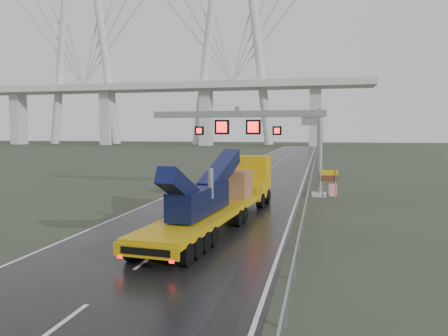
% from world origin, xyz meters
% --- Properties ---
extents(ground, '(400.00, 400.00, 0.00)m').
position_xyz_m(ground, '(0.00, 0.00, 0.00)').
color(ground, '#323927').
rests_on(ground, ground).
extents(road, '(11.00, 200.00, 0.02)m').
position_xyz_m(road, '(0.00, 40.00, 0.01)').
color(road, black).
rests_on(road, ground).
extents(guardrail, '(0.20, 140.00, 1.40)m').
position_xyz_m(guardrail, '(6.10, 30.00, 0.70)').
color(guardrail, gray).
rests_on(guardrail, ground).
extents(sign_gantry, '(14.90, 1.20, 7.42)m').
position_xyz_m(sign_gantry, '(2.10, 17.99, 5.61)').
color(sign_gantry, beige).
rests_on(sign_gantry, ground).
extents(cable_stayed_bridge, '(170.00, 14.00, 110.00)m').
position_xyz_m(cable_stayed_bridge, '(-55.00, 140.00, 50.01)').
color(cable_stayed_bridge, beige).
rests_on(cable_stayed_bridge, ground).
extents(heavy_haul_truck, '(4.19, 18.27, 4.26)m').
position_xyz_m(heavy_haul_truck, '(1.48, 7.16, 1.65)').
color(heavy_haul_truck, '#C6A60B').
rests_on(heavy_haul_truck, ground).
extents(exit_sign_pair, '(1.35, 0.27, 2.33)m').
position_xyz_m(exit_sign_pair, '(7.69, 16.86, 1.63)').
color(exit_sign_pair, '#95999E').
rests_on(exit_sign_pair, ground).
extents(striped_barrier, '(0.67, 0.52, 1.01)m').
position_xyz_m(striped_barrier, '(8.00, 18.29, 0.51)').
color(striped_barrier, red).
rests_on(striped_barrier, ground).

